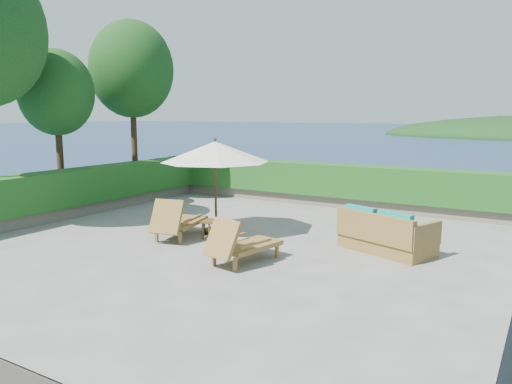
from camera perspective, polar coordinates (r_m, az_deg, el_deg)
The scene contains 14 objects.
ground at distance 11.63m, azimuth -3.32°, elevation -5.76°, with size 12.00×12.00×0.00m, color gray.
foundation at distance 12.12m, azimuth -3.25°, elevation -12.88°, with size 12.00×12.00×3.00m, color #514B40.
ocean at distance 12.73m, azimuth -3.19°, elevation -18.95°, with size 600.00×600.00×0.00m, color #172848.
planter_wall_far at distance 16.42m, azimuth 7.77°, elevation -0.86°, with size 12.00×0.60×0.36m, color gray.
planter_wall_left at distance 15.39m, azimuth -20.82°, elevation -2.02°, with size 0.60×12.00×0.36m, color gray.
hedge_far at distance 16.32m, azimuth 7.82°, elevation 1.46°, with size 12.40×0.90×1.00m, color #123F13.
hedge_left at distance 15.29m, azimuth -20.96°, elevation 0.45°, with size 0.90×12.40×1.00m, color #123F13.
tree_mid at distance 16.09m, azimuth -21.87°, elevation 10.44°, with size 2.20×2.20×4.83m.
tree_far at distance 17.63m, azimuth -14.04°, elevation 13.41°, with size 2.80×2.80×6.03m.
patio_umbrella at distance 12.22m, azimuth -4.68°, elevation 4.49°, with size 2.85×2.85×2.38m.
lounge_left at distance 12.05m, azimuth -8.93°, elevation -3.28°, with size 1.09×1.87×1.01m.
lounge_right at distance 9.93m, azimuth -1.72°, elevation -5.93°, with size 0.98×1.76×0.96m.
side_table at distance 11.92m, azimuth -5.04°, elevation -3.61°, with size 0.49×0.49×0.45m.
wicker_loveseat at distance 11.08m, azimuth 14.53°, elevation -4.78°, with size 2.20×1.62×0.97m.
Camera 1 is at (6.37, -9.28, 2.95)m, focal length 35.00 mm.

